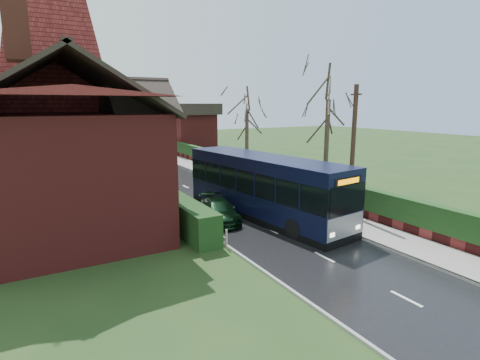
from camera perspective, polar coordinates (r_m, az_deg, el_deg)
ground at (r=21.20m, az=1.74°, el=-6.17°), size 140.00×140.00×0.00m
road at (r=29.90m, az=-8.28°, el=-1.03°), size 6.00×100.00×0.02m
pavement at (r=31.64m, az=-1.10°, el=-0.11°), size 2.50×100.00×0.14m
kerb_right at (r=31.09m, az=-3.05°, el=-0.33°), size 0.12×100.00×0.14m
kerb_left at (r=28.96m, az=-13.90°, el=-1.58°), size 0.12×100.00×0.10m
front_hedge at (r=23.88m, az=-12.64°, el=-2.43°), size 1.20×16.00×1.60m
picket_fence at (r=24.18m, az=-10.91°, el=-3.04°), size 0.10×16.00×0.90m
right_wall_hedge at (r=32.22m, az=1.31°, el=1.82°), size 0.60×50.00×1.80m
brick_house at (r=22.18m, az=-24.93°, el=5.11°), size 9.30×14.60×10.30m
bus at (r=21.48m, az=3.66°, el=-1.11°), size 4.09×11.88×3.54m
car_silver at (r=30.38m, az=-13.33°, el=0.15°), size 2.21×3.87×1.24m
car_green at (r=21.00m, az=-3.21°, el=-4.66°), size 2.43×4.35×1.19m
car_distant at (r=55.85m, az=-20.25°, el=4.82°), size 1.82×3.92×1.24m
bus_stop_sign at (r=24.03m, az=8.32°, el=-0.05°), size 0.18×0.38×2.54m
telegraph_pole at (r=21.79m, az=16.78°, el=4.03°), size 0.31×0.95×7.48m
tree_right_near at (r=26.52m, az=13.39°, el=12.81°), size 4.45×4.45×9.61m
tree_right_far at (r=33.13m, az=1.07°, el=11.21°), size 4.34×4.34×8.39m
tree_house_side at (r=28.09m, az=-31.80°, el=13.22°), size 4.77×4.77×10.84m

